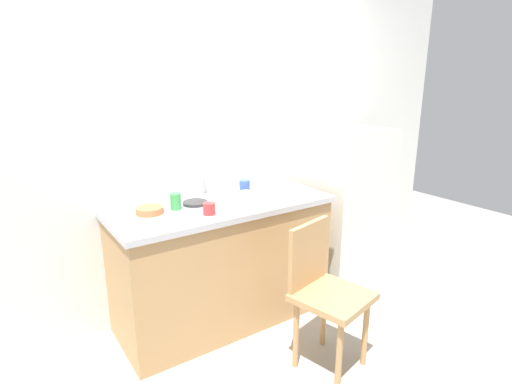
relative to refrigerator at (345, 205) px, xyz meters
The scene contains 13 objects.
ground_plane 1.39m from the refrigerator, 147.28° to the right, with size 8.00×8.00×0.00m, color #9E998E.
back_wall 1.24m from the refrigerator, 162.03° to the left, with size 4.80×0.10×2.52m, color silver.
cabinet_base 1.24m from the refrigerator, behind, with size 1.49×0.60×0.85m, color tan.
countertop 1.24m from the refrigerator, behind, with size 1.53×0.64×0.04m, color #B7B7BC.
faucet 1.31m from the refrigerator, 169.23° to the left, with size 0.02×0.02×0.27m, color #B7B7BC.
refrigerator is the anchor object (origin of this frame).
chair 1.24m from the refrigerator, 141.03° to the right, with size 0.48×0.48×0.89m.
dish_tray 1.16m from the refrigerator, behind, with size 0.28×0.20×0.05m, color white.
terracotta_bowl 1.73m from the refrigerator, behind, with size 0.18×0.18×0.04m, color #C67042.
hotplate 1.41m from the refrigerator, behind, with size 0.17×0.17×0.02m, color #2D2D2D.
cup_green 1.56m from the refrigerator, behind, with size 0.07×0.07×0.11m, color green.
cup_red 1.44m from the refrigerator, behind, with size 0.08×0.08×0.07m, color red.
cup_blue 1.01m from the refrigerator, behind, with size 0.08×0.08×0.10m, color blue.
Camera 1 is at (-1.51, -1.71, 1.73)m, focal length 28.98 mm.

